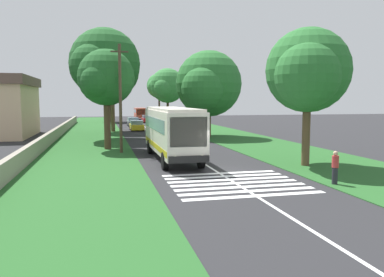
{
  "coord_description": "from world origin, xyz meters",
  "views": [
    {
      "loc": [
        -21.88,
        6.64,
        4.28
      ],
      "look_at": [
        3.89,
        0.54,
        1.6
      ],
      "focal_mm": 35.68,
      "sensor_mm": 36.0,
      "label": 1
    }
  ],
  "objects_px": {
    "roadside_tree_right_2": "(158,87)",
    "utility_pole": "(120,97)",
    "roadside_tree_left_0": "(109,87)",
    "roadside_tree_right_0": "(167,87)",
    "trailing_car_3": "(147,119)",
    "roadside_tree_right_1": "(305,73)",
    "trailing_car_1": "(137,126)",
    "coach_bus": "(172,130)",
    "trailing_car_2": "(133,122)",
    "roadside_tree_left_3": "(105,79)",
    "trailing_car_0": "(172,130)",
    "trailing_minibus_0": "(140,112)",
    "roadside_tree_right_3": "(207,85)",
    "roadside_tree_left_2": "(103,65)",
    "pedestrian": "(335,167)",
    "roadside_tree_left_1": "(111,72)"
  },
  "relations": [
    {
      "from": "trailing_car_0",
      "to": "roadside_tree_right_0",
      "type": "height_order",
      "value": "roadside_tree_right_0"
    },
    {
      "from": "trailing_car_1",
      "to": "roadside_tree_left_1",
      "type": "relative_size",
      "value": 0.37
    },
    {
      "from": "roadside_tree_left_0",
      "to": "roadside_tree_left_2",
      "type": "xyz_separation_m",
      "value": [
        -33.24,
        1.18,
        1.22
      ]
    },
    {
      "from": "trailing_car_1",
      "to": "trailing_minibus_0",
      "type": "xyz_separation_m",
      "value": [
        30.64,
        -3.43,
        0.88
      ]
    },
    {
      "from": "trailing_car_0",
      "to": "roadside_tree_right_1",
      "type": "distance_m",
      "value": 23.92
    },
    {
      "from": "trailing_minibus_0",
      "to": "utility_pole",
      "type": "bearing_deg",
      "value": 172.86
    },
    {
      "from": "roadside_tree_left_0",
      "to": "roadside_tree_left_3",
      "type": "height_order",
      "value": "roadside_tree_left_0"
    },
    {
      "from": "roadside_tree_left_3",
      "to": "roadside_tree_right_1",
      "type": "relative_size",
      "value": 0.97
    },
    {
      "from": "trailing_car_0",
      "to": "trailing_minibus_0",
      "type": "bearing_deg",
      "value": 0.02
    },
    {
      "from": "trailing_car_0",
      "to": "pedestrian",
      "type": "relative_size",
      "value": 2.54
    },
    {
      "from": "trailing_minibus_0",
      "to": "roadside_tree_right_3",
      "type": "relative_size",
      "value": 0.61
    },
    {
      "from": "roadside_tree_left_2",
      "to": "roadside_tree_left_3",
      "type": "height_order",
      "value": "roadside_tree_left_2"
    },
    {
      "from": "roadside_tree_left_0",
      "to": "utility_pole",
      "type": "bearing_deg",
      "value": -179.96
    },
    {
      "from": "roadside_tree_left_0",
      "to": "roadside_tree_right_2",
      "type": "bearing_deg",
      "value": -48.13
    },
    {
      "from": "trailing_car_0",
      "to": "roadside_tree_left_1",
      "type": "xyz_separation_m",
      "value": [
        7.53,
        6.89,
        7.32
      ]
    },
    {
      "from": "trailing_car_3",
      "to": "roadside_tree_right_3",
      "type": "relative_size",
      "value": 0.44
    },
    {
      "from": "trailing_car_2",
      "to": "roadside_tree_left_3",
      "type": "relative_size",
      "value": 0.5
    },
    {
      "from": "trailing_car_3",
      "to": "roadside_tree_right_0",
      "type": "height_order",
      "value": "roadside_tree_right_0"
    },
    {
      "from": "trailing_minibus_0",
      "to": "roadside_tree_right_0",
      "type": "height_order",
      "value": "roadside_tree_right_0"
    },
    {
      "from": "trailing_minibus_0",
      "to": "roadside_tree_left_2",
      "type": "relative_size",
      "value": 0.5
    },
    {
      "from": "roadside_tree_left_0",
      "to": "trailing_car_2",
      "type": "bearing_deg",
      "value": -163.41
    },
    {
      "from": "coach_bus",
      "to": "trailing_car_1",
      "type": "relative_size",
      "value": 2.6
    },
    {
      "from": "trailing_car_2",
      "to": "utility_pole",
      "type": "xyz_separation_m",
      "value": [
        -32.71,
        3.55,
        3.84
      ]
    },
    {
      "from": "trailing_car_0",
      "to": "trailing_car_3",
      "type": "relative_size",
      "value": 1.0
    },
    {
      "from": "coach_bus",
      "to": "roadside_tree_left_1",
      "type": "distance_m",
      "value": 26.68
    },
    {
      "from": "roadside_tree_right_3",
      "to": "trailing_car_0",
      "type": "bearing_deg",
      "value": 53.31
    },
    {
      "from": "roadside_tree_left_0",
      "to": "roadside_tree_right_3",
      "type": "xyz_separation_m",
      "value": [
        -33.48,
        -10.35,
        -0.83
      ]
    },
    {
      "from": "roadside_tree_left_2",
      "to": "roadside_tree_right_2",
      "type": "distance_m",
      "value": 44.87
    },
    {
      "from": "utility_pole",
      "to": "coach_bus",
      "type": "bearing_deg",
      "value": -141.95
    },
    {
      "from": "trailing_car_1",
      "to": "pedestrian",
      "type": "xyz_separation_m",
      "value": [
        -37.23,
        -6.65,
        0.24
      ]
    },
    {
      "from": "coach_bus",
      "to": "roadside_tree_left_1",
      "type": "bearing_deg",
      "value": 7.81
    },
    {
      "from": "trailing_car_3",
      "to": "roadside_tree_right_1",
      "type": "height_order",
      "value": "roadside_tree_right_1"
    },
    {
      "from": "roadside_tree_left_0",
      "to": "roadside_tree_right_0",
      "type": "relative_size",
      "value": 0.97
    },
    {
      "from": "roadside_tree_left_0",
      "to": "pedestrian",
      "type": "xyz_separation_m",
      "value": [
        -59.07,
        -9.96,
        -5.85
      ]
    },
    {
      "from": "roadside_tree_left_2",
      "to": "coach_bus",
      "type": "bearing_deg",
      "value": -163.84
    },
    {
      "from": "roadside_tree_right_0",
      "to": "roadside_tree_left_0",
      "type": "bearing_deg",
      "value": 88.76
    },
    {
      "from": "trailing_minibus_0",
      "to": "roadside_tree_left_3",
      "type": "distance_m",
      "value": 51.64
    },
    {
      "from": "roadside_tree_left_2",
      "to": "pedestrian",
      "type": "xyz_separation_m",
      "value": [
        -25.83,
        -11.14,
        -7.07
      ]
    },
    {
      "from": "roadside_tree_left_3",
      "to": "roadside_tree_right_2",
      "type": "xyz_separation_m",
      "value": [
        51.96,
        -12.15,
        1.23
      ]
    },
    {
      "from": "trailing_car_1",
      "to": "roadside_tree_right_2",
      "type": "height_order",
      "value": "roadside_tree_right_2"
    },
    {
      "from": "roadside_tree_right_0",
      "to": "roadside_tree_right_1",
      "type": "height_order",
      "value": "roadside_tree_right_0"
    },
    {
      "from": "roadside_tree_left_1",
      "to": "roadside_tree_right_1",
      "type": "relative_size",
      "value": 1.33
    },
    {
      "from": "roadside_tree_left_0",
      "to": "utility_pole",
      "type": "distance_m",
      "value": 44.82
    },
    {
      "from": "roadside_tree_right_3",
      "to": "roadside_tree_right_1",
      "type": "bearing_deg",
      "value": -177.54
    },
    {
      "from": "roadside_tree_right_2",
      "to": "utility_pole",
      "type": "relative_size",
      "value": 1.18
    },
    {
      "from": "roadside_tree_left_0",
      "to": "roadside_tree_right_0",
      "type": "height_order",
      "value": "roadside_tree_right_0"
    },
    {
      "from": "trailing_car_0",
      "to": "roadside_tree_left_3",
      "type": "relative_size",
      "value": 0.5
    },
    {
      "from": "trailing_car_2",
      "to": "utility_pole",
      "type": "height_order",
      "value": "utility_pole"
    },
    {
      "from": "trailing_car_2",
      "to": "pedestrian",
      "type": "height_order",
      "value": "pedestrian"
    },
    {
      "from": "coach_bus",
      "to": "utility_pole",
      "type": "height_order",
      "value": "utility_pole"
    }
  ]
}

